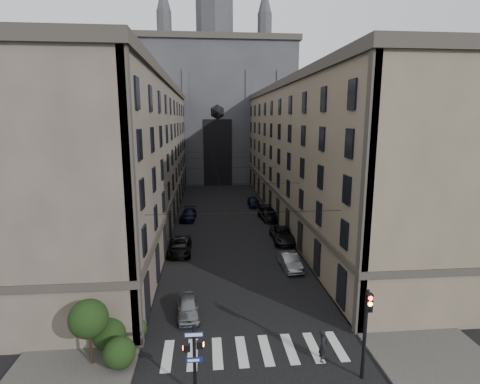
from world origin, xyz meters
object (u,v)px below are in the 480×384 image
object	(u,v)px
traffic_light_right	(366,324)
car_right_near	(290,261)
pedestrian_signal_left	(194,355)
car_right_midnear	(284,235)
car_left_midnear	(181,245)
car_right_midfar	(269,214)
pedestrian	(323,346)
car_left_midfar	(180,247)
car_right_far	(254,202)
car_left_far	(188,215)
car_left_near	(188,307)
gothic_tower	(216,103)

from	to	relation	value
traffic_light_right	car_right_near	size ratio (longest dim) A/B	1.18
pedestrian_signal_left	car_right_midnear	size ratio (longest dim) A/B	0.68
car_left_midnear	car_right_midfar	bearing A→B (deg)	51.43
car_right_midfar	pedestrian	xyz separation A→B (m)	(-2.17, -31.41, 0.15)
car_left_midfar	car_right_midnear	xyz separation A→B (m)	(11.80, 2.94, 0.09)
car_right_midnear	car_right_near	bearing A→B (deg)	-96.51
car_left_midnear	car_right_midnear	size ratio (longest dim) A/B	0.77
car_left_midnear	car_right_far	distance (m)	22.80
car_left_far	pedestrian	bearing A→B (deg)	-69.68
car_right_midfar	car_right_far	bearing A→B (deg)	91.55
car_left_near	pedestrian	world-z (taller)	pedestrian
traffic_light_right	car_right_near	world-z (taller)	traffic_light_right
traffic_light_right	car_left_far	distance (m)	36.05
car_left_near	car_right_near	world-z (taller)	car_right_near
pedestrian_signal_left	traffic_light_right	bearing A→B (deg)	2.64
pedestrian_signal_left	car_left_midfar	size ratio (longest dim) A/B	0.77
traffic_light_right	car_right_far	bearing A→B (deg)	90.79
car_left_far	car_left_midfar	bearing A→B (deg)	-86.88
car_right_near	pedestrian_signal_left	bearing A→B (deg)	-121.82
car_left_midnear	car_left_midfar	xyz separation A→B (m)	(-0.07, -0.72, -0.03)
car_left_midnear	car_right_near	bearing A→B (deg)	-22.37
pedestrian_signal_left	pedestrian	world-z (taller)	pedestrian_signal_left
car_right_midnear	pedestrian	bearing A→B (deg)	-94.40
car_right_near	pedestrian	size ratio (longest dim) A/B	2.26
car_right_near	car_right_far	size ratio (longest dim) A/B	0.96
car_right_far	pedestrian	xyz separation A→B (m)	(-1.13, -39.73, 0.19)
traffic_light_right	car_left_near	bearing A→B (deg)	141.93
car_right_midfar	car_right_far	world-z (taller)	car_right_midfar
car_right_midnear	pedestrian_signal_left	bearing A→B (deg)	-110.48
car_left_near	car_right_midnear	distance (m)	18.93
car_left_near	car_right_far	world-z (taller)	car_right_far
pedestrian_signal_left	car_left_far	xyz separation A→B (m)	(-1.73, 34.70, -1.60)
pedestrian_signal_left	car_left_midnear	world-z (taller)	pedestrian_signal_left
traffic_light_right	car_left_near	distance (m)	12.72
car_right_midnear	pedestrian	xyz separation A→B (m)	(-2.30, -21.75, 0.16)
car_left_far	pedestrian	world-z (taller)	pedestrian
car_left_near	car_left_far	bearing A→B (deg)	88.15
traffic_light_right	car_left_midfar	distance (m)	23.55
car_right_midnear	car_right_far	size ratio (longest dim) A/B	1.28
gothic_tower	pedestrian	size ratio (longest dim) A/B	29.90
car_right_midfar	pedestrian	size ratio (longest dim) A/B	2.91
car_left_midnear	car_left_far	bearing A→B (deg)	94.48
car_right_far	pedestrian_signal_left	bearing A→B (deg)	-100.37
gothic_tower	car_left_near	distance (m)	67.70
car_left_midfar	traffic_light_right	bearing A→B (deg)	-62.00
pedestrian_signal_left	car_right_midnear	xyz separation A→B (m)	(9.71, 23.92, -1.51)
gothic_tower	car_left_midnear	distance (m)	54.77
gothic_tower	pedestrian_signal_left	xyz separation A→B (m)	(-3.51, -73.46, -15.48)
traffic_light_right	pedestrian	xyz separation A→B (m)	(-1.70, 1.75, -2.32)
gothic_tower	car_left_near	size ratio (longest dim) A/B	14.63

